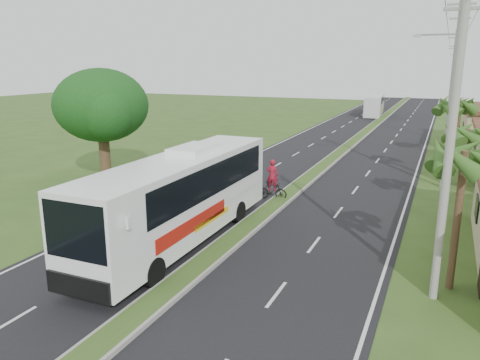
% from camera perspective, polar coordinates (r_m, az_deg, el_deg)
% --- Properties ---
extents(ground, '(180.00, 180.00, 0.00)m').
position_cam_1_polar(ground, '(18.10, -6.27, -11.66)').
color(ground, '#344F1D').
rests_on(ground, ground).
extents(road_asphalt, '(14.00, 160.00, 0.02)m').
position_cam_1_polar(road_asphalt, '(35.91, 9.81, 1.31)').
color(road_asphalt, black).
rests_on(road_asphalt, ground).
extents(median_strip, '(1.20, 160.00, 0.18)m').
position_cam_1_polar(median_strip, '(35.89, 9.81, 1.46)').
color(median_strip, gray).
rests_on(median_strip, ground).
extents(lane_edge_left, '(0.12, 160.00, 0.01)m').
position_cam_1_polar(lane_edge_left, '(38.02, -0.03, 2.22)').
color(lane_edge_left, silver).
rests_on(lane_edge_left, ground).
extents(lane_edge_right, '(0.12, 160.00, 0.01)m').
position_cam_1_polar(lane_edge_right, '(34.98, 20.50, 0.25)').
color(lane_edge_right, silver).
rests_on(lane_edge_right, ground).
extents(palm_verge_a, '(2.40, 2.40, 5.45)m').
position_cam_1_polar(palm_verge_a, '(17.34, 25.69, 2.39)').
color(palm_verge_a, '#473321').
rests_on(palm_verge_a, ground).
extents(palm_verge_b, '(2.40, 2.40, 5.05)m').
position_cam_1_polar(palm_verge_b, '(26.30, 26.03, 5.07)').
color(palm_verge_b, '#473321').
rests_on(palm_verge_b, ground).
extents(palm_verge_c, '(2.40, 2.40, 5.85)m').
position_cam_1_polar(palm_verge_c, '(33.16, 24.80, 8.13)').
color(palm_verge_c, '#473321').
rests_on(palm_verge_c, ground).
extents(palm_verge_d, '(2.40, 2.40, 5.25)m').
position_cam_1_polar(palm_verge_d, '(42.19, 25.31, 8.31)').
color(palm_verge_d, '#473321').
rests_on(palm_verge_d, ground).
extents(shade_tree, '(6.30, 6.00, 7.54)m').
position_cam_1_polar(shade_tree, '(31.68, -16.67, 8.44)').
color(shade_tree, '#473321').
rests_on(shade_tree, ground).
extents(utility_pole_a, '(1.60, 0.28, 11.00)m').
position_cam_1_polar(utility_pole_a, '(16.19, 24.35, 5.15)').
color(utility_pole_a, gray).
rests_on(utility_pole_a, ground).
extents(utility_pole_b, '(3.20, 0.28, 12.00)m').
position_cam_1_polar(utility_pole_b, '(32.09, 24.43, 10.05)').
color(utility_pole_b, gray).
rests_on(utility_pole_b, ground).
extents(utility_pole_c, '(1.60, 0.28, 11.00)m').
position_cam_1_polar(utility_pole_c, '(52.09, 24.38, 10.51)').
color(utility_pole_c, gray).
rests_on(utility_pole_c, ground).
extents(utility_pole_d, '(1.60, 0.28, 10.50)m').
position_cam_1_polar(utility_pole_d, '(72.09, 24.36, 10.98)').
color(utility_pole_d, gray).
rests_on(utility_pole_d, ground).
extents(coach_bus_main, '(2.82, 12.98, 4.19)m').
position_cam_1_polar(coach_bus_main, '(20.64, -7.13, -1.57)').
color(coach_bus_main, white).
rests_on(coach_bus_main, ground).
extents(coach_bus_far, '(3.02, 10.57, 3.04)m').
position_cam_1_polar(coach_bus_far, '(74.56, 16.07, 8.88)').
color(coach_bus_far, silver).
rests_on(coach_bus_far, ground).
extents(motorcyclist, '(1.82, 0.66, 2.43)m').
position_cam_1_polar(motorcyclist, '(27.38, 3.93, -0.62)').
color(motorcyclist, black).
rests_on(motorcyclist, ground).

